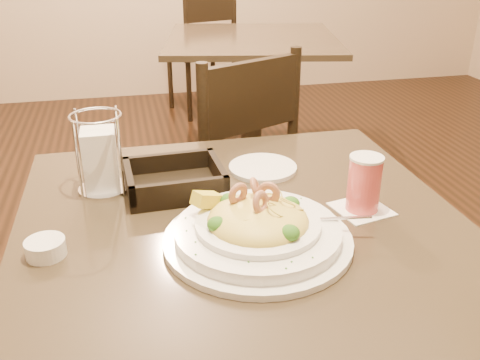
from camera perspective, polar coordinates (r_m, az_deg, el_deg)
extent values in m
cylinder|color=black|center=(1.31, 0.20, -18.46)|extent=(0.12, 0.12, 0.68)
cube|color=#453927|center=(1.09, 0.23, -4.95)|extent=(0.90, 0.90, 0.03)
cylinder|color=black|center=(3.18, 1.17, 2.05)|extent=(0.52, 0.52, 0.03)
cylinder|color=black|center=(3.05, 1.23, 8.16)|extent=(0.12, 0.12, 0.68)
cube|color=#453927|center=(2.97, 1.29, 14.70)|extent=(1.06, 1.06, 0.03)
cube|color=black|center=(1.94, -2.16, 0.17)|extent=(0.56, 0.56, 0.04)
cylinder|color=black|center=(2.27, -0.96, -2.48)|extent=(0.04, 0.04, 0.43)
cylinder|color=black|center=(2.10, -8.93, -5.23)|extent=(0.04, 0.04, 0.43)
cylinder|color=black|center=(2.02, 5.11, -6.28)|extent=(0.04, 0.04, 0.43)
cylinder|color=black|center=(1.84, -3.41, -9.86)|extent=(0.04, 0.04, 0.43)
cylinder|color=black|center=(1.82, 5.70, 6.84)|extent=(0.04, 0.04, 0.46)
cylinder|color=black|center=(1.61, -3.86, 4.39)|extent=(0.04, 0.04, 0.46)
cube|color=black|center=(1.68, 1.23, 8.93)|extent=(0.34, 0.18, 0.22)
cube|color=black|center=(4.02, -4.21, 13.50)|extent=(0.52, 0.52, 0.04)
cylinder|color=black|center=(4.30, -2.89, 11.13)|extent=(0.04, 0.04, 0.43)
cylinder|color=black|center=(4.17, -7.44, 10.47)|extent=(0.04, 0.04, 0.43)
cylinder|color=black|center=(3.99, -0.62, 10.01)|extent=(0.04, 0.04, 0.43)
cylinder|color=black|center=(3.84, -5.45, 9.30)|extent=(0.04, 0.04, 0.43)
cylinder|color=black|center=(3.89, -0.66, 16.92)|extent=(0.04, 0.04, 0.46)
cylinder|color=black|center=(3.74, -5.77, 16.45)|extent=(0.04, 0.04, 0.46)
cube|color=black|center=(3.80, -3.20, 18.20)|extent=(0.35, 0.13, 0.22)
cylinder|color=white|center=(1.01, 1.89, -6.38)|extent=(0.35, 0.35, 0.01)
cylinder|color=white|center=(1.00, 1.90, -5.51)|extent=(0.31, 0.31, 0.02)
cylinder|color=white|center=(0.99, 1.92, -4.69)|extent=(0.23, 0.23, 0.01)
ellipsoid|color=#D7C24E|center=(0.99, 1.92, -4.35)|extent=(0.19, 0.19, 0.07)
cube|color=yellow|center=(1.03, -3.58, -2.09)|extent=(0.07, 0.06, 0.04)
cube|color=silver|center=(1.02, 10.23, -4.05)|extent=(0.13, 0.04, 0.01)
cube|color=silver|center=(1.00, 6.41, -4.32)|extent=(0.04, 0.03, 0.00)
torus|color=#D7C24E|center=(1.00, 3.98, -2.18)|extent=(0.04, 0.04, 0.01)
torus|color=#D7C24E|center=(0.96, 4.16, -4.61)|extent=(0.04, 0.03, 0.03)
torus|color=#D7C24E|center=(1.01, 3.31, -1.73)|extent=(0.04, 0.04, 0.01)
torus|color=#D7C24E|center=(0.94, 3.09, -5.43)|extent=(0.05, 0.04, 0.03)
torus|color=#D7C24E|center=(1.01, 1.24, -2.83)|extent=(0.04, 0.04, 0.01)
torus|color=#D7C24E|center=(0.98, 0.05, -4.09)|extent=(0.04, 0.04, 0.02)
torus|color=#D7C24E|center=(1.01, 3.21, -1.79)|extent=(0.06, 0.05, 0.03)
torus|color=#D7C24E|center=(0.96, 3.90, -3.17)|extent=(0.05, 0.06, 0.03)
torus|color=#D7C24E|center=(1.00, 5.83, -3.19)|extent=(0.04, 0.04, 0.02)
torus|color=#D7C24E|center=(0.97, -0.33, -3.14)|extent=(0.07, 0.07, 0.02)
torus|color=#D7C24E|center=(0.99, 3.92, -3.57)|extent=(0.05, 0.05, 0.02)
torus|color=#D7C24E|center=(0.96, 4.74, -4.37)|extent=(0.04, 0.04, 0.02)
torus|color=#D7C24E|center=(0.99, 5.10, -2.32)|extent=(0.04, 0.04, 0.02)
torus|color=#D7C24E|center=(0.95, 0.63, -4.39)|extent=(0.05, 0.04, 0.03)
torus|color=tan|center=(0.99, 3.09, -1.41)|extent=(0.05, 0.03, 0.04)
torus|color=tan|center=(0.99, -0.21, -1.51)|extent=(0.05, 0.04, 0.04)
torus|color=tan|center=(0.95, 2.25, -2.47)|extent=(0.05, 0.05, 0.05)
torus|color=tan|center=(1.01, 1.72, -0.92)|extent=(0.04, 0.05, 0.05)
ellipsoid|color=#215012|center=(1.03, 5.42, -2.51)|extent=(0.04, 0.04, 0.03)
ellipsoid|color=#215012|center=(1.03, -1.14, -2.23)|extent=(0.04, 0.04, 0.03)
ellipsoid|color=#215012|center=(0.95, -2.46, -4.75)|extent=(0.04, 0.04, 0.03)
ellipsoid|color=#215012|center=(0.93, 5.29, -5.65)|extent=(0.04, 0.04, 0.03)
cube|color=#266619|center=(1.11, 3.65, -1.48)|extent=(0.00, 0.00, 0.00)
cube|color=#266619|center=(1.09, -1.87, -1.96)|extent=(0.00, 0.00, 0.00)
cube|color=#266619|center=(0.89, 0.91, -8.74)|extent=(0.00, 0.00, 0.00)
cube|color=#266619|center=(1.08, -3.93, -2.26)|extent=(0.00, 0.00, 0.00)
cube|color=#266619|center=(0.88, 4.94, -9.37)|extent=(0.00, 0.00, 0.00)
cube|color=#266619|center=(0.91, -4.75, -7.92)|extent=(0.00, 0.00, 0.00)
cube|color=#266619|center=(0.91, 7.75, -8.18)|extent=(0.00, 0.00, 0.00)
cube|color=#266619|center=(1.11, 2.61, -1.35)|extent=(0.00, 0.00, 0.00)
cube|color=#266619|center=(0.98, -5.73, -5.41)|extent=(0.00, 0.00, 0.00)
cube|color=#266619|center=(0.95, -4.77, -6.59)|extent=(0.00, 0.00, 0.00)
cube|color=#266619|center=(1.02, -5.84, -4.03)|extent=(0.00, 0.00, 0.00)
cube|color=#266619|center=(1.10, 2.15, -1.80)|extent=(0.00, 0.00, 0.00)
cube|color=#266619|center=(1.10, 6.53, -1.95)|extent=(0.00, 0.00, 0.00)
cube|color=#266619|center=(0.90, 5.52, -8.67)|extent=(0.00, 0.00, 0.00)
cube|color=white|center=(1.15, 12.82, -3.04)|extent=(0.13, 0.13, 0.00)
cylinder|color=#E35150|center=(1.12, 13.11, -0.39)|extent=(0.07, 0.07, 0.12)
cylinder|color=white|center=(1.10, 13.40, 2.31)|extent=(0.07, 0.07, 0.01)
cube|color=black|center=(1.21, -6.93, -0.80)|extent=(0.22, 0.18, 0.02)
cube|color=black|center=(1.21, -2.38, 0.99)|extent=(0.02, 0.17, 0.04)
cube|color=black|center=(1.19, -11.72, -0.07)|extent=(0.02, 0.17, 0.04)
cube|color=black|center=(1.27, -7.57, 1.93)|extent=(0.21, 0.02, 0.04)
cube|color=black|center=(1.12, -6.37, -1.19)|extent=(0.21, 0.02, 0.04)
cylinder|color=silver|center=(1.24, -14.30, -0.85)|extent=(0.11, 0.11, 0.01)
torus|color=silver|center=(1.18, -15.19, 6.65)|extent=(0.11, 0.11, 0.01)
cube|color=white|center=(1.22, -14.66, 2.15)|extent=(0.09, 0.09, 0.14)
cylinder|color=silver|center=(1.17, -16.91, 1.94)|extent=(0.01, 0.01, 0.17)
cylinder|color=silver|center=(1.17, -12.64, 2.36)|extent=(0.01, 0.01, 0.17)
cylinder|color=silver|center=(1.25, -16.72, 3.50)|extent=(0.01, 0.01, 0.17)
cylinder|color=silver|center=(1.25, -12.72, 3.89)|extent=(0.01, 0.01, 0.17)
cylinder|color=white|center=(1.30, 2.44, 1.31)|extent=(0.21, 0.21, 0.01)
cylinder|color=white|center=(1.03, -20.03, -6.83)|extent=(0.09, 0.09, 0.03)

